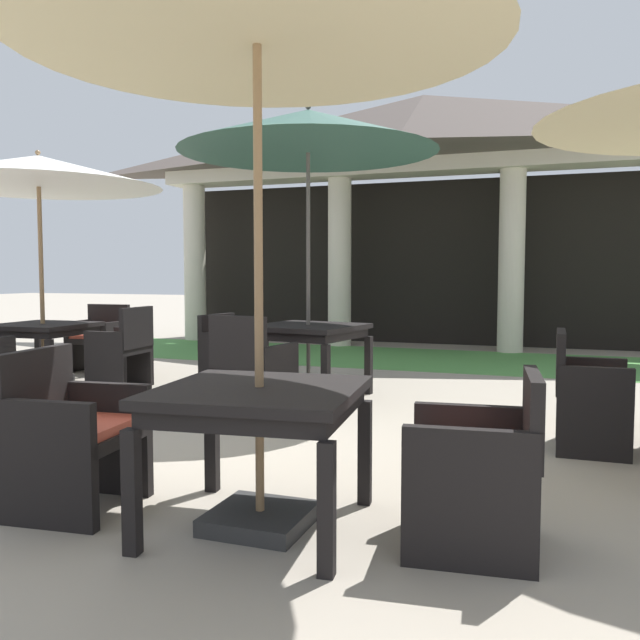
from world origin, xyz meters
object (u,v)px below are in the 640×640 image
Objects in this scene: patio_table_mid_left at (308,334)px; patio_table_far_back at (259,406)px; patio_table_mid_right at (43,332)px; patio_chair_mid_right_north at (100,340)px; patio_chair_near_foreground_west at (587,395)px; patio_chair_far_back_west at (72,435)px; patio_chair_mid_left_west at (231,353)px; patio_umbrella_mid_right at (38,173)px; patio_chair_far_back_east at (479,465)px; patio_chair_mid_right_east at (123,350)px; patio_umbrella_mid_left at (308,133)px; terracotta_urn at (262,354)px; patio_umbrella_far_back at (257,18)px; patio_chair_mid_left_south at (252,370)px.

patio_table_far_back is at bearing -73.02° from patio_table_mid_left.
patio_table_mid_right is 5.21m from patio_table_far_back.
patio_chair_near_foreground_west is at bearing 158.32° from patio_chair_mid_right_north.
patio_table_mid_right is 1.18× the size of patio_chair_far_back_west.
patio_chair_mid_right_north reaches higher than patio_table_far_back.
patio_chair_mid_right_north reaches higher than patio_chair_mid_left_west.
patio_table_mid_left is 3.65m from patio_umbrella_mid_right.
patio_chair_far_back_west is (3.13, -3.19, -0.20)m from patio_table_mid_right.
patio_chair_far_back_east is (5.27, -2.97, -2.02)m from patio_umbrella_mid_right.
patio_chair_mid_right_east is at bearing 2.82° from patio_table_mid_right.
terracotta_urn is (-1.41, 1.90, -2.52)m from patio_umbrella_mid_left.
patio_umbrella_far_back is 3.30× the size of patio_chair_far_back_east.
patio_chair_mid_left_south is at bearing -13.26° from patio_table_mid_right.
patio_umbrella_mid_left is at bearing 90.00° from patio_chair_mid_left_west.
patio_chair_mid_left_south is 1.05× the size of patio_chair_far_back_west.
patio_umbrella_mid_right is at bearing 143.77° from patio_umbrella_far_back.
patio_chair_mid_right_east is 1.50m from patio_chair_mid_right_north.
terracotta_urn is (-1.24, 2.88, -0.24)m from patio_chair_mid_left_south.
patio_chair_mid_left_west is at bearing 11.43° from patio_table_mid_right.
patio_table_mid_left is 0.39× the size of patio_umbrella_mid_left.
patio_umbrella_mid_left is 3.28× the size of patio_chair_mid_right_east.
patio_chair_mid_right_north reaches higher than patio_chair_near_foreground_west.
patio_chair_far_back_east is at bearing 140.08° from patio_chair_mid_right_north.
patio_chair_near_foreground_west reaches higher than patio_table_mid_right.
patio_umbrella_mid_left is at bearing 106.98° from patio_table_far_back.
patio_chair_far_back_west is at bearing -90.74° from patio_umbrella_mid_left.
patio_chair_mid_right_north is 5.94m from patio_table_far_back.
patio_umbrella_mid_left is 3.81m from patio_table_mid_right.
patio_chair_mid_right_north is at bearing 135.82° from patio_umbrella_far_back.
patio_chair_mid_right_north is 2.15m from terracotta_urn.
patio_chair_mid_right_north is 0.31× the size of patio_umbrella_far_back.
patio_chair_mid_left_south is 1.09× the size of patio_chair_far_back_east.
patio_table_mid_left is 1.03m from patio_chair_mid_left_south.
patio_chair_far_back_east is (1.07, 0.11, -2.11)m from patio_umbrella_far_back.
patio_chair_mid_right_north is (-5.86, 2.00, 0.01)m from patio_chair_near_foreground_west.
patio_umbrella_mid_left is 3.20m from patio_umbrella_mid_right.
patio_chair_mid_right_north is at bearing -109.31° from patio_chair_near_foreground_west.
patio_table_mid_right is 1.19× the size of patio_chair_mid_right_north.
patio_umbrella_mid_right is at bearing -175.04° from patio_umbrella_mid_left.
patio_table_mid_left reaches higher than patio_table_mid_right.
patio_chair_mid_right_east is (1.06, 0.05, -1.99)m from patio_umbrella_mid_right.
patio_chair_near_foreground_west reaches higher than patio_table_far_back.
patio_chair_mid_right_east is 0.33× the size of patio_umbrella_far_back.
patio_chair_near_foreground_west reaches higher than terracotta_urn.
patio_umbrella_far_back is (4.20, -3.08, 1.90)m from patio_table_mid_right.
patio_umbrella_far_back is at bearing 132.99° from patio_chair_mid_right_north.
terracotta_urn is at bearing -171.69° from patio_chair_far_back_west.
patio_chair_mid_left_west is at bearing 11.43° from patio_umbrella_mid_right.
patio_umbrella_far_back is (1.02, -3.36, -0.19)m from patio_umbrella_mid_left.
patio_umbrella_mid_left reaches higher than patio_chair_mid_right_east.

